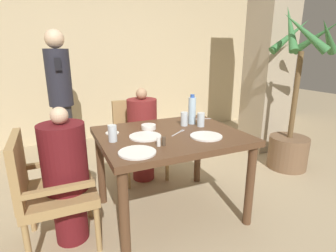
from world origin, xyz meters
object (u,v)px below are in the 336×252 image
object	(u,v)px
chair_far_side	(139,135)
glass_tall_near	(184,119)
plate_main_right	(206,136)
water_bottle	(192,110)
chair_left_side	(47,187)
potted_palm	(292,125)
plate_main_left	(145,136)
glass_tall_far	(113,133)
teacup_with_saucer	(112,130)
bowl_small	(149,127)
diner_in_left_chair	(66,175)
diner_in_far_chair	(143,134)
glass_tall_mid	(201,120)
standing_host	(61,96)
plate_dessert_center	(137,152)

from	to	relation	value
chair_far_side	glass_tall_near	size ratio (longest dim) A/B	6.86
plate_main_right	water_bottle	xyz separation A→B (m)	(0.09, 0.40, 0.12)
chair_left_side	water_bottle	bearing A→B (deg)	8.54
potted_palm	water_bottle	world-z (taller)	potted_palm
potted_palm	glass_tall_near	xyz separation A→B (m)	(-1.52, -0.10, 0.25)
plate_main_left	glass_tall_far	world-z (taller)	glass_tall_far
chair_far_side	teacup_with_saucer	xyz separation A→B (m)	(-0.44, -0.67, 0.31)
bowl_small	glass_tall_far	world-z (taller)	glass_tall_far
chair_left_side	diner_in_left_chair	world-z (taller)	diner_in_left_chair
potted_palm	teacup_with_saucer	size ratio (longest dim) A/B	17.29
potted_palm	plate_main_right	bearing A→B (deg)	-162.81
diner_in_far_chair	water_bottle	size ratio (longest dim) A/B	3.75
plate_main_left	glass_tall_mid	size ratio (longest dim) A/B	2.02
diner_in_left_chair	water_bottle	size ratio (longest dim) A/B	3.78
teacup_with_saucer	potted_palm	bearing A→B (deg)	1.78
chair_far_side	glass_tall_mid	distance (m)	0.93
standing_host	glass_tall_far	distance (m)	1.52
diner_in_left_chair	plate_main_right	bearing A→B (deg)	-11.04
standing_host	plate_dessert_center	size ratio (longest dim) A/B	6.47
glass_tall_near	diner_in_far_chair	bearing A→B (deg)	110.50
diner_in_left_chair	water_bottle	xyz separation A→B (m)	(1.15, 0.19, 0.34)
potted_palm	glass_tall_mid	world-z (taller)	potted_palm
chair_left_side	glass_tall_far	world-z (taller)	glass_tall_far
plate_main_right	glass_tall_near	bearing A→B (deg)	90.98
standing_host	diner_in_left_chair	bearing A→B (deg)	-92.80
plate_main_left	teacup_with_saucer	bearing A→B (deg)	136.35
chair_far_side	glass_tall_near	distance (m)	0.81
bowl_small	chair_far_side	bearing A→B (deg)	79.75
standing_host	glass_tall_far	xyz separation A→B (m)	(0.28, -1.49, -0.07)
chair_far_side	teacup_with_saucer	world-z (taller)	chair_far_side
chair_far_side	bowl_small	world-z (taller)	chair_far_side
chair_left_side	diner_in_left_chair	bearing A→B (deg)	0.00
chair_far_side	potted_palm	size ratio (longest dim) A/B	0.45
chair_far_side	teacup_with_saucer	bearing A→B (deg)	-123.37
plate_dessert_center	potted_palm	bearing A→B (deg)	15.14
plate_main_left	glass_tall_near	world-z (taller)	glass_tall_near
diner_in_left_chair	glass_tall_far	distance (m)	0.45
standing_host	bowl_small	bearing A→B (deg)	-63.67
standing_host	glass_tall_mid	xyz separation A→B (m)	(1.10, -1.41, -0.07)
glass_tall_mid	diner_in_far_chair	bearing A→B (deg)	117.30
glass_tall_near	plate_main_right	bearing A→B (deg)	-89.02
diner_in_left_chair	water_bottle	world-z (taller)	diner_in_left_chair
chair_left_side	potted_palm	bearing A→B (deg)	5.54
water_bottle	standing_host	bearing A→B (deg)	129.74
chair_left_side	plate_dessert_center	world-z (taller)	chair_left_side
chair_left_side	water_bottle	size ratio (longest dim) A/B	3.13
diner_in_far_chair	plate_dessert_center	distance (m)	1.13
diner_in_left_chair	chair_far_side	xyz separation A→B (m)	(0.84, 0.87, -0.06)
potted_palm	plate_main_right	world-z (taller)	potted_palm
potted_palm	standing_host	bearing A→B (deg)	153.90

